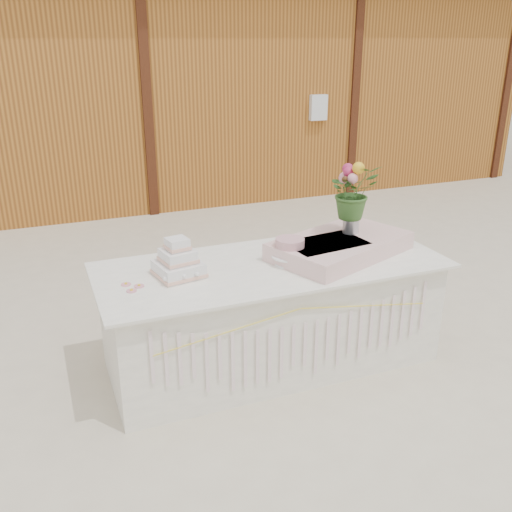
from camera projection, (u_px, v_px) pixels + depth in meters
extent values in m
plane|color=beige|center=(271.00, 361.00, 4.20)|extent=(80.00, 80.00, 0.00)
cube|color=#A66522|center=(121.00, 87.00, 8.86)|extent=(12.00, 4.00, 3.00)
cube|color=white|center=(272.00, 315.00, 4.06)|extent=(2.28, 0.88, 0.75)
cube|color=white|center=(272.00, 265.00, 3.92)|extent=(2.40, 1.00, 0.02)
cube|color=white|center=(179.00, 269.00, 3.71)|extent=(0.32, 0.32, 0.09)
cube|color=#F4B39A|center=(179.00, 273.00, 3.72)|extent=(0.34, 0.34, 0.02)
cube|color=white|center=(178.00, 256.00, 3.67)|extent=(0.23, 0.23, 0.09)
cube|color=#F4B39A|center=(178.00, 259.00, 3.68)|extent=(0.25, 0.25, 0.02)
cube|color=white|center=(177.00, 244.00, 3.65)|extent=(0.15, 0.15, 0.08)
cube|color=#F4B39A|center=(177.00, 247.00, 3.65)|extent=(0.16, 0.16, 0.02)
cylinder|color=white|center=(289.00, 263.00, 3.92)|extent=(0.22, 0.22, 0.01)
cylinder|color=white|center=(290.00, 259.00, 3.91)|extent=(0.06, 0.06, 0.04)
cylinder|color=white|center=(290.00, 256.00, 3.90)|extent=(0.25, 0.25, 0.01)
cylinder|color=#C78F95|center=(290.00, 247.00, 3.88)|extent=(0.20, 0.20, 0.12)
cube|color=beige|center=(340.00, 246.00, 4.07)|extent=(1.13, 0.90, 0.13)
cylinder|color=#B1B1B6|center=(351.00, 222.00, 4.12)|extent=(0.12, 0.12, 0.16)
imported|color=#355F26|center=(353.00, 185.00, 4.02)|extent=(0.37, 0.32, 0.39)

